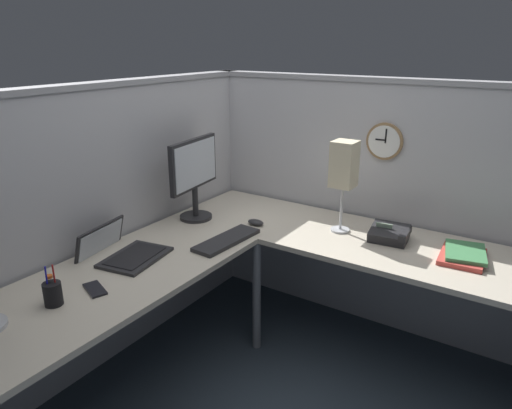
{
  "coord_description": "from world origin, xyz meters",
  "views": [
    {
      "loc": [
        -1.9,
        -1.19,
        1.78
      ],
      "look_at": [
        0.13,
        0.14,
        0.94
      ],
      "focal_mm": 33.14,
      "sensor_mm": 36.0,
      "label": 1
    }
  ],
  "objects_px": {
    "computer_mouse": "(256,222)",
    "book_stack": "(463,255)",
    "desk_lamp_paper": "(344,167)",
    "wall_clock": "(385,141)",
    "pen_cup": "(53,293)",
    "monitor": "(194,173)",
    "keyboard": "(227,240)",
    "cell_phone": "(95,289)",
    "office_phone": "(390,234)",
    "laptop": "(120,251)"
  },
  "relations": [
    {
      "from": "keyboard",
      "to": "desk_lamp_paper",
      "type": "xyz_separation_m",
      "value": [
        0.49,
        -0.46,
        0.37
      ]
    },
    {
      "from": "monitor",
      "to": "wall_clock",
      "type": "bearing_deg",
      "value": -57.15
    },
    {
      "from": "laptop",
      "to": "book_stack",
      "type": "xyz_separation_m",
      "value": [
        0.93,
        -1.49,
        -0.0
      ]
    },
    {
      "from": "keyboard",
      "to": "pen_cup",
      "type": "height_order",
      "value": "pen_cup"
    },
    {
      "from": "laptop",
      "to": "computer_mouse",
      "type": "height_order",
      "value": "laptop"
    },
    {
      "from": "cell_phone",
      "to": "wall_clock",
      "type": "relative_size",
      "value": 0.65
    },
    {
      "from": "cell_phone",
      "to": "pen_cup",
      "type": "bearing_deg",
      "value": -173.65
    },
    {
      "from": "computer_mouse",
      "to": "book_stack",
      "type": "xyz_separation_m",
      "value": [
        0.19,
        -1.14,
        0.0
      ]
    },
    {
      "from": "computer_mouse",
      "to": "pen_cup",
      "type": "relative_size",
      "value": 0.58
    },
    {
      "from": "laptop",
      "to": "computer_mouse",
      "type": "bearing_deg",
      "value": -25.37
    },
    {
      "from": "monitor",
      "to": "computer_mouse",
      "type": "xyz_separation_m",
      "value": [
        0.11,
        -0.37,
        -0.28
      ]
    },
    {
      "from": "keyboard",
      "to": "book_stack",
      "type": "bearing_deg",
      "value": -63.05
    },
    {
      "from": "pen_cup",
      "to": "cell_phone",
      "type": "bearing_deg",
      "value": -14.56
    },
    {
      "from": "computer_mouse",
      "to": "wall_clock",
      "type": "distance_m",
      "value": 0.9
    },
    {
      "from": "laptop",
      "to": "book_stack",
      "type": "distance_m",
      "value": 1.76
    },
    {
      "from": "pen_cup",
      "to": "office_phone",
      "type": "height_order",
      "value": "pen_cup"
    },
    {
      "from": "monitor",
      "to": "pen_cup",
      "type": "distance_m",
      "value": 1.15
    },
    {
      "from": "laptop",
      "to": "cell_phone",
      "type": "relative_size",
      "value": 3.0
    },
    {
      "from": "office_phone",
      "to": "wall_clock",
      "type": "xyz_separation_m",
      "value": [
        0.29,
        0.17,
        0.45
      ]
    },
    {
      "from": "office_phone",
      "to": "book_stack",
      "type": "distance_m",
      "value": 0.39
    },
    {
      "from": "laptop",
      "to": "keyboard",
      "type": "bearing_deg",
      "value": -38.78
    },
    {
      "from": "desk_lamp_paper",
      "to": "keyboard",
      "type": "bearing_deg",
      "value": 137.08
    },
    {
      "from": "monitor",
      "to": "laptop",
      "type": "distance_m",
      "value": 0.69
    },
    {
      "from": "computer_mouse",
      "to": "cell_phone",
      "type": "height_order",
      "value": "computer_mouse"
    },
    {
      "from": "keyboard",
      "to": "desk_lamp_paper",
      "type": "height_order",
      "value": "desk_lamp_paper"
    },
    {
      "from": "cell_phone",
      "to": "desk_lamp_paper",
      "type": "distance_m",
      "value": 1.44
    },
    {
      "from": "keyboard",
      "to": "cell_phone",
      "type": "bearing_deg",
      "value": 170.7
    },
    {
      "from": "pen_cup",
      "to": "book_stack",
      "type": "height_order",
      "value": "pen_cup"
    },
    {
      "from": "computer_mouse",
      "to": "cell_phone",
      "type": "relative_size",
      "value": 0.72
    },
    {
      "from": "pen_cup",
      "to": "keyboard",
      "type": "bearing_deg",
      "value": -13.23
    },
    {
      "from": "office_phone",
      "to": "book_stack",
      "type": "bearing_deg",
      "value": -93.18
    },
    {
      "from": "pen_cup",
      "to": "desk_lamp_paper",
      "type": "distance_m",
      "value": 1.6
    },
    {
      "from": "computer_mouse",
      "to": "monitor",
      "type": "bearing_deg",
      "value": 106.17
    },
    {
      "from": "laptop",
      "to": "office_phone",
      "type": "height_order",
      "value": "laptop"
    },
    {
      "from": "office_phone",
      "to": "book_stack",
      "type": "height_order",
      "value": "office_phone"
    },
    {
      "from": "monitor",
      "to": "desk_lamp_paper",
      "type": "bearing_deg",
      "value": -70.14
    },
    {
      "from": "office_phone",
      "to": "book_stack",
      "type": "relative_size",
      "value": 0.72
    },
    {
      "from": "pen_cup",
      "to": "wall_clock",
      "type": "xyz_separation_m",
      "value": [
        1.73,
        -0.79,
        0.44
      ]
    },
    {
      "from": "laptop",
      "to": "keyboard",
      "type": "xyz_separation_m",
      "value": [
        0.44,
        -0.36,
        -0.01
      ]
    },
    {
      "from": "pen_cup",
      "to": "desk_lamp_paper",
      "type": "relative_size",
      "value": 0.34
    },
    {
      "from": "desk_lamp_paper",
      "to": "wall_clock",
      "type": "height_order",
      "value": "wall_clock"
    },
    {
      "from": "monitor",
      "to": "cell_phone",
      "type": "distance_m",
      "value": 1.01
    },
    {
      "from": "monitor",
      "to": "computer_mouse",
      "type": "relative_size",
      "value": 4.81
    },
    {
      "from": "office_phone",
      "to": "pen_cup",
      "type": "bearing_deg",
      "value": 146.06
    },
    {
      "from": "laptop",
      "to": "computer_mouse",
      "type": "distance_m",
      "value": 0.82
    },
    {
      "from": "keyboard",
      "to": "desk_lamp_paper",
      "type": "distance_m",
      "value": 0.77
    },
    {
      "from": "pen_cup",
      "to": "wall_clock",
      "type": "distance_m",
      "value": 1.95
    },
    {
      "from": "cell_phone",
      "to": "monitor",
      "type": "bearing_deg",
      "value": 33.25
    },
    {
      "from": "desk_lamp_paper",
      "to": "pen_cup",
      "type": "bearing_deg",
      "value": 154.53
    },
    {
      "from": "book_stack",
      "to": "cell_phone",
      "type": "bearing_deg",
      "value": 133.52
    }
  ]
}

